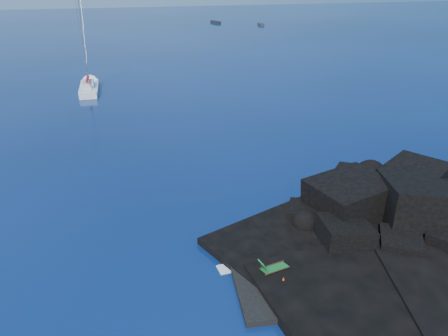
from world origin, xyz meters
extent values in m
plane|color=#03123A|center=(0.00, 0.00, 0.00)|extent=(400.00, 400.00, 0.00)
cube|color=black|center=(4.50, 0.50, 0.00)|extent=(9.08, 6.86, 0.70)
cube|color=white|center=(4.11, -0.56, 0.38)|extent=(2.36, 1.96, 0.06)
cone|color=#FE410D|center=(2.80, 0.21, 0.59)|extent=(0.37, 0.37, 0.48)
cube|color=black|center=(30.45, 127.89, 0.00)|extent=(2.60, 5.10, 0.65)
cube|color=#292A2E|center=(42.56, 117.67, 0.00)|extent=(2.03, 4.59, 0.59)
camera|label=1|loc=(-5.24, -17.45, 16.11)|focal=35.00mm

